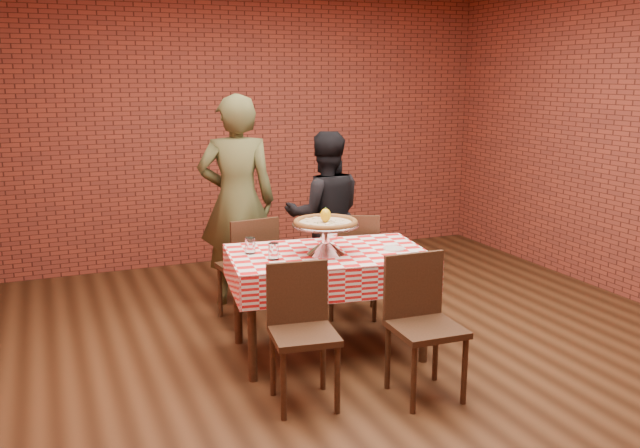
{
  "coord_description": "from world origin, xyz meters",
  "views": [
    {
      "loc": [
        -2.07,
        -3.97,
        1.99
      ],
      "look_at": [
        -0.27,
        0.32,
        0.95
      ],
      "focal_mm": 37.72,
      "sensor_mm": 36.0,
      "label": 1
    }
  ],
  "objects_px": {
    "condiment_caddy": "(329,231)",
    "chair_far_left": "(247,268)",
    "water_glass_right": "(250,246)",
    "pizza": "(326,223)",
    "diner_black": "(325,215)",
    "diner_olive": "(237,201)",
    "pizza_stand": "(325,239)",
    "water_glass_left": "(274,251)",
    "table": "(328,303)",
    "chair_near_right": "(426,330)",
    "chair_near_left": "(304,338)",
    "chair_far_right": "(353,263)"
  },
  "relations": [
    {
      "from": "condiment_caddy",
      "to": "chair_far_left",
      "type": "xyz_separation_m",
      "value": [
        -0.49,
        0.55,
        -0.39
      ]
    },
    {
      "from": "water_glass_right",
      "to": "pizza",
      "type": "bearing_deg",
      "value": -22.82
    },
    {
      "from": "chair_far_left",
      "to": "diner_black",
      "type": "bearing_deg",
      "value": -163.66
    },
    {
      "from": "condiment_caddy",
      "to": "diner_olive",
      "type": "relative_size",
      "value": 0.08
    },
    {
      "from": "pizza_stand",
      "to": "chair_far_left",
      "type": "xyz_separation_m",
      "value": [
        -0.31,
        0.9,
        -0.42
      ]
    },
    {
      "from": "pizza_stand",
      "to": "water_glass_left",
      "type": "relative_size",
      "value": 4.2
    },
    {
      "from": "table",
      "to": "pizza_stand",
      "type": "relative_size",
      "value": 2.87
    },
    {
      "from": "diner_black",
      "to": "table",
      "type": "bearing_deg",
      "value": 81.64
    },
    {
      "from": "chair_near_right",
      "to": "chair_far_left",
      "type": "bearing_deg",
      "value": 112.51
    },
    {
      "from": "condiment_caddy",
      "to": "diner_black",
      "type": "bearing_deg",
      "value": 64.8
    },
    {
      "from": "condiment_caddy",
      "to": "water_glass_right",
      "type": "bearing_deg",
      "value": -171.35
    },
    {
      "from": "water_glass_left",
      "to": "water_glass_right",
      "type": "relative_size",
      "value": 1.0
    },
    {
      "from": "water_glass_left",
      "to": "chair_near_left",
      "type": "bearing_deg",
      "value": -92.65
    },
    {
      "from": "pizza",
      "to": "diner_olive",
      "type": "relative_size",
      "value": 0.24
    },
    {
      "from": "chair_far_left",
      "to": "water_glass_left",
      "type": "bearing_deg",
      "value": 79.11
    },
    {
      "from": "table",
      "to": "chair_near_right",
      "type": "xyz_separation_m",
      "value": [
        0.29,
        -0.87,
        0.07
      ]
    },
    {
      "from": "water_glass_right",
      "to": "chair_far_left",
      "type": "distance_m",
      "value": 0.81
    },
    {
      "from": "water_glass_right",
      "to": "table",
      "type": "bearing_deg",
      "value": -18.1
    },
    {
      "from": "chair_near_right",
      "to": "chair_far_left",
      "type": "distance_m",
      "value": 1.85
    },
    {
      "from": "chair_far_right",
      "to": "diner_olive",
      "type": "distance_m",
      "value": 1.14
    },
    {
      "from": "pizza_stand",
      "to": "water_glass_right",
      "type": "bearing_deg",
      "value": 157.18
    },
    {
      "from": "pizza_stand",
      "to": "chair_far_left",
      "type": "height_order",
      "value": "pizza_stand"
    },
    {
      "from": "pizza_stand",
      "to": "diner_olive",
      "type": "bearing_deg",
      "value": 100.68
    },
    {
      "from": "chair_near_right",
      "to": "chair_far_right",
      "type": "xyz_separation_m",
      "value": [
        0.22,
        1.52,
        0.0
      ]
    },
    {
      "from": "chair_near_left",
      "to": "condiment_caddy",
      "type": "bearing_deg",
      "value": 66.98
    },
    {
      "from": "water_glass_right",
      "to": "chair_far_left",
      "type": "bearing_deg",
      "value": 76.02
    },
    {
      "from": "pizza_stand",
      "to": "chair_far_left",
      "type": "bearing_deg",
      "value": 109.25
    },
    {
      "from": "diner_olive",
      "to": "pizza",
      "type": "bearing_deg",
      "value": 114.65
    },
    {
      "from": "chair_far_right",
      "to": "diner_black",
      "type": "bearing_deg",
      "value": -64.3
    },
    {
      "from": "table",
      "to": "chair_far_right",
      "type": "relative_size",
      "value": 1.54
    },
    {
      "from": "chair_near_left",
      "to": "diner_olive",
      "type": "height_order",
      "value": "diner_olive"
    },
    {
      "from": "water_glass_left",
      "to": "condiment_caddy",
      "type": "xyz_separation_m",
      "value": [
        0.56,
        0.35,
        0.02
      ]
    },
    {
      "from": "chair_near_right",
      "to": "diner_olive",
      "type": "height_order",
      "value": "diner_olive"
    },
    {
      "from": "pizza_stand",
      "to": "chair_near_left",
      "type": "distance_m",
      "value": 0.88
    },
    {
      "from": "diner_black",
      "to": "chair_far_left",
      "type": "bearing_deg",
      "value": 36.49
    },
    {
      "from": "pizza_stand",
      "to": "water_glass_right",
      "type": "relative_size",
      "value": 4.2
    },
    {
      "from": "water_glass_left",
      "to": "diner_olive",
      "type": "relative_size",
      "value": 0.06
    },
    {
      "from": "pizza",
      "to": "chair_far_left",
      "type": "xyz_separation_m",
      "value": [
        -0.31,
        0.9,
        -0.53
      ]
    },
    {
      "from": "diner_olive",
      "to": "condiment_caddy",
      "type": "bearing_deg",
      "value": 127.2
    },
    {
      "from": "diner_olive",
      "to": "chair_near_right",
      "type": "bearing_deg",
      "value": 118.83
    },
    {
      "from": "chair_near_left",
      "to": "chair_far_right",
      "type": "relative_size",
      "value": 0.97
    },
    {
      "from": "chair_far_left",
      "to": "chair_far_right",
      "type": "xyz_separation_m",
      "value": [
        0.86,
        -0.22,
        0.0
      ]
    },
    {
      "from": "pizza",
      "to": "water_glass_left",
      "type": "relative_size",
      "value": 3.93
    },
    {
      "from": "table",
      "to": "condiment_caddy",
      "type": "height_order",
      "value": "condiment_caddy"
    },
    {
      "from": "pizza",
      "to": "chair_near_right",
      "type": "xyz_separation_m",
      "value": [
        0.33,
        -0.83,
        -0.53
      ]
    },
    {
      "from": "table",
      "to": "water_glass_right",
      "type": "distance_m",
      "value": 0.7
    },
    {
      "from": "condiment_caddy",
      "to": "chair_far_right",
      "type": "distance_m",
      "value": 0.63
    },
    {
      "from": "water_glass_right",
      "to": "chair_far_right",
      "type": "distance_m",
      "value": 1.2
    },
    {
      "from": "condiment_caddy",
      "to": "chair_near_right",
      "type": "bearing_deg",
      "value": -86.51
    },
    {
      "from": "pizza_stand",
      "to": "water_glass_right",
      "type": "height_order",
      "value": "pizza_stand"
    }
  ]
}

